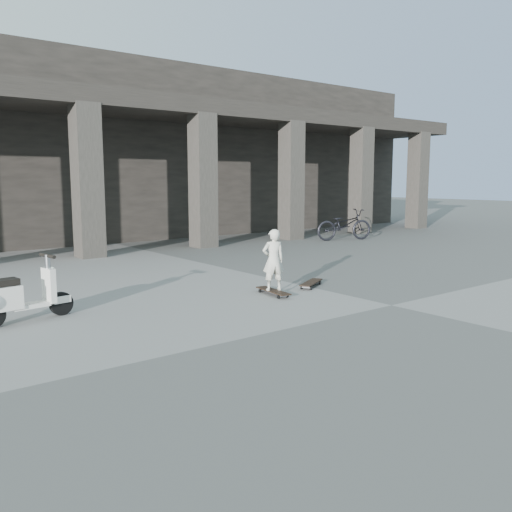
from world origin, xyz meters
TOP-DOWN VIEW (x-y plane):
  - ground at (0.00, 0.00)m, footprint 90.00×90.00m
  - colonnade at (-0.00, 13.77)m, footprint 28.00×8.82m
  - longboard at (-1.02, 1.81)m, footprint 0.30×0.89m
  - skateboard_spare at (0.03, 1.94)m, footprint 0.83×0.57m
  - child at (-1.02, 1.81)m, footprint 0.47×0.39m
  - scooter at (-5.22, 2.59)m, footprint 1.37×0.53m
  - bicycle at (6.56, 7.14)m, footprint 2.13×1.31m

SIDE VIEW (x-z plane):
  - ground at x=0.00m, z-range 0.00..0.00m
  - longboard at x=-1.02m, z-range 0.03..0.11m
  - skateboard_spare at x=0.03m, z-range 0.03..0.12m
  - scooter at x=-5.22m, z-range -0.10..0.86m
  - bicycle at x=6.56m, z-range 0.00..1.05m
  - child at x=-1.02m, z-range 0.09..1.19m
  - colonnade at x=0.00m, z-range 0.03..6.03m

